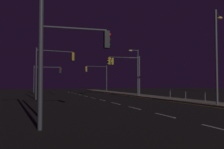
# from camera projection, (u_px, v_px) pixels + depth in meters

# --- Properties ---
(ground_plane) EXTENTS (112.00, 112.00, 0.00)m
(ground_plane) POSITION_uv_depth(u_px,v_px,m) (113.00, 103.00, 20.77)
(ground_plane) COLOR black
(ground_plane) RESTS_ON ground
(sidewalk_right) EXTENTS (2.64, 77.00, 0.14)m
(sidewalk_right) POSITION_uv_depth(u_px,v_px,m) (182.00, 100.00, 23.21)
(sidewalk_right) COLOR gray
(sidewalk_right) RESTS_ON ground
(lane_markings_center) EXTENTS (0.14, 50.00, 0.01)m
(lane_markings_center) POSITION_uv_depth(u_px,v_px,m) (102.00, 100.00, 24.07)
(lane_markings_center) COLOR silver
(lane_markings_center) RESTS_ON ground
(lane_edge_line) EXTENTS (0.14, 53.00, 0.01)m
(lane_edge_line) POSITION_uv_depth(u_px,v_px,m) (145.00, 98.00, 27.41)
(lane_edge_line) COLOR gold
(lane_edge_line) RESTS_ON ground
(traffic_light_overhead_east) EXTENTS (4.17, 0.47, 5.36)m
(traffic_light_overhead_east) POSITION_uv_depth(u_px,v_px,m) (127.00, 67.00, 30.49)
(traffic_light_overhead_east) COLOR #4C4C51
(traffic_light_overhead_east) RESTS_ON sidewalk_right
(traffic_light_mid_right) EXTENTS (3.77, 0.52, 5.00)m
(traffic_light_mid_right) POSITION_uv_depth(u_px,v_px,m) (74.00, 51.00, 12.18)
(traffic_light_mid_right) COLOR #4C4C51
(traffic_light_mid_right) RESTS_ON ground
(traffic_light_far_left) EXTENTS (4.31, 0.34, 5.07)m
(traffic_light_far_left) POSITION_uv_depth(u_px,v_px,m) (97.00, 73.00, 42.95)
(traffic_light_far_left) COLOR #4C4C51
(traffic_light_far_left) RESTS_ON sidewalk_right
(traffic_light_near_right) EXTENTS (4.65, 0.84, 4.81)m
(traffic_light_near_right) POSITION_uv_depth(u_px,v_px,m) (47.00, 74.00, 39.05)
(traffic_light_near_right) COLOR #38383D
(traffic_light_near_right) RESTS_ON ground
(traffic_light_far_center) EXTENTS (4.51, 0.40, 5.33)m
(traffic_light_far_center) POSITION_uv_depth(u_px,v_px,m) (125.00, 67.00, 30.33)
(traffic_light_far_center) COLOR #4C4C51
(traffic_light_far_center) RESTS_ON sidewalk_right
(traffic_light_far_right) EXTENTS (4.41, 0.75, 5.72)m
(traffic_light_far_right) POSITION_uv_depth(u_px,v_px,m) (53.00, 63.00, 25.84)
(traffic_light_far_right) COLOR #38383D
(traffic_light_far_right) RESTS_ON ground
(street_lamp_mid_block) EXTENTS (1.71, 0.67, 6.52)m
(street_lamp_mid_block) POSITION_uv_depth(u_px,v_px,m) (136.00, 67.00, 32.73)
(street_lamp_mid_block) COLOR #38383D
(street_lamp_mid_block) RESTS_ON sidewalk_right
(street_lamp_median) EXTENTS (1.57, 0.61, 6.94)m
(street_lamp_median) POSITION_uv_depth(u_px,v_px,m) (35.00, 22.00, 8.78)
(street_lamp_median) COLOR #38383D
(street_lamp_median) RESTS_ON ground
(street_lamp_across_street) EXTENTS (1.74, 1.25, 7.50)m
(street_lamp_across_street) POSITION_uv_depth(u_px,v_px,m) (217.00, 48.00, 18.24)
(street_lamp_across_street) COLOR #4C4C51
(street_lamp_across_street) RESTS_ON sidewalk_right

